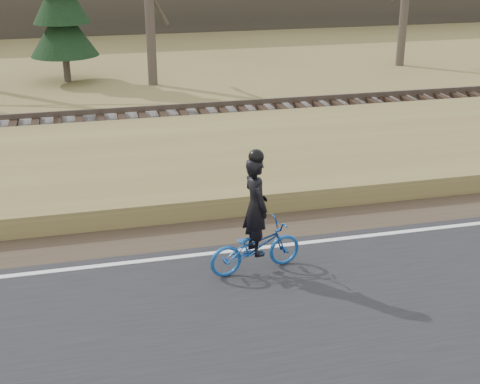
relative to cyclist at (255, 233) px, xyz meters
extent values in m
plane|color=olive|center=(3.26, 0.59, -0.77)|extent=(120.00, 120.00, 0.00)
cube|color=silver|center=(3.26, 0.79, -0.71)|extent=(120.00, 0.12, 0.01)
cube|color=#473A2B|center=(3.26, 1.79, -0.75)|extent=(120.00, 1.60, 0.04)
cube|color=olive|center=(3.26, 4.79, -0.55)|extent=(120.00, 5.00, 0.44)
cube|color=slate|center=(3.26, 8.59, -0.55)|extent=(120.00, 3.00, 0.45)
cube|color=black|center=(3.26, 8.59, -0.25)|extent=(120.00, 2.40, 0.14)
cube|color=brown|center=(3.26, 7.87, -0.11)|extent=(120.00, 0.07, 0.15)
cube|color=brown|center=(3.26, 9.31, -0.11)|extent=(120.00, 0.07, 0.15)
imported|color=#174D9E|center=(0.00, 0.00, -0.27)|extent=(1.75, 0.86, 0.88)
imported|color=black|center=(0.00, 0.00, 0.49)|extent=(0.51, 0.68, 1.71)
sphere|color=black|center=(0.00, 0.00, 1.36)|extent=(0.26, 0.26, 0.26)
cylinder|color=#4F453A|center=(-3.04, 16.90, -0.10)|extent=(0.28, 0.28, 1.35)
cone|color=black|center=(-3.04, 16.90, 1.22)|extent=(2.60, 2.60, 1.97)
camera|label=1|loc=(-2.76, -9.96, 4.84)|focal=50.00mm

